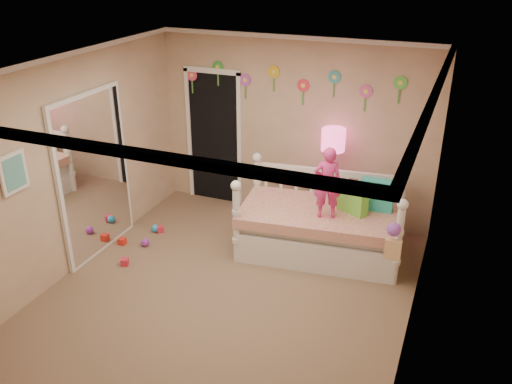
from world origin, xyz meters
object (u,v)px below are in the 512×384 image
at_px(nightstand, 329,203).
at_px(table_lamp, 333,146).
at_px(daybed, 321,214).
at_px(child, 327,183).

bearing_deg(nightstand, table_lamp, 0.00).
relative_size(daybed, table_lamp, 2.91).
distance_m(daybed, child, 0.55).
bearing_deg(daybed, table_lamp, 88.58).
bearing_deg(table_lamp, child, -79.02).
bearing_deg(nightstand, child, -73.68).
relative_size(daybed, child, 2.27).
distance_m(daybed, table_lamp, 0.98).
height_order(daybed, child, child).
relative_size(nightstand, table_lamp, 1.07).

